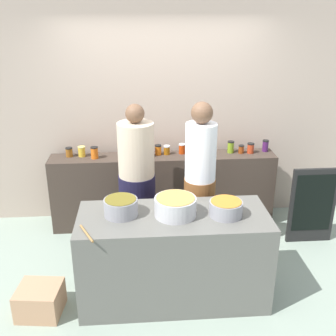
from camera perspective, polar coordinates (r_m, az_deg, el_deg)
ground at (r=4.34m, az=0.37°, el=-14.75°), size 12.00×12.00×0.00m
storefront_wall at (r=5.05m, az=-0.97°, el=9.40°), size 4.80×0.12×3.00m
display_shelf at (r=5.05m, az=-0.65°, el=-3.12°), size 2.70×0.36×0.91m
prep_table at (r=3.85m, az=0.76°, el=-12.25°), size 1.70×0.70×0.86m
preserve_jar_0 at (r=4.98m, az=-13.61°, el=2.18°), size 0.08×0.08×0.11m
preserve_jar_1 at (r=4.95m, az=-11.94°, el=2.27°), size 0.09×0.09×0.12m
preserve_jar_2 at (r=4.85m, az=-10.21°, el=2.12°), size 0.09×0.09×0.14m
preserve_jar_3 at (r=4.89m, az=-3.79°, el=2.61°), size 0.09×0.09×0.14m
preserve_jar_4 at (r=4.84m, az=-2.57°, el=2.44°), size 0.09×0.09×0.14m
preserve_jar_5 at (r=4.90m, az=-1.38°, el=2.56°), size 0.08×0.08×0.12m
preserve_jar_6 at (r=4.90m, az=-0.17°, el=2.53°), size 0.08×0.08×0.11m
preserve_jar_7 at (r=4.94m, az=1.97°, el=2.71°), size 0.08×0.08×0.12m
preserve_jar_8 at (r=4.95m, az=4.79°, el=2.68°), size 0.08×0.08×0.12m
preserve_jar_9 at (r=5.02m, az=8.73°, el=2.92°), size 0.08×0.08×0.14m
preserve_jar_10 at (r=5.03m, az=10.16°, el=2.60°), size 0.07×0.07×0.10m
preserve_jar_11 at (r=5.05m, az=11.44°, el=2.74°), size 0.08×0.08×0.13m
preserve_jar_12 at (r=5.15m, az=13.42°, el=3.04°), size 0.08×0.08×0.14m
cooking_pot_left at (r=3.62m, az=-6.59°, el=-5.42°), size 0.30×0.30×0.16m
cooking_pot_center at (r=3.59m, az=1.03°, el=-5.38°), size 0.37×0.37×0.17m
cooking_pot_right at (r=3.63m, az=8.07°, el=-5.58°), size 0.29×0.29×0.14m
wooden_spoon at (r=3.40m, az=-11.28°, el=-8.93°), size 0.14×0.27×0.02m
cook_with_tongs at (r=4.37m, az=-4.32°, el=-3.00°), size 0.39×0.39×1.68m
cook_in_cap at (r=4.20m, az=4.41°, el=-3.38°), size 0.32×0.32×1.74m
bread_crate at (r=4.00m, az=-17.40°, el=-17.17°), size 0.42×0.39×0.27m
chalkboard_sign at (r=4.95m, az=19.49°, el=-4.95°), size 0.53×0.05×0.91m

